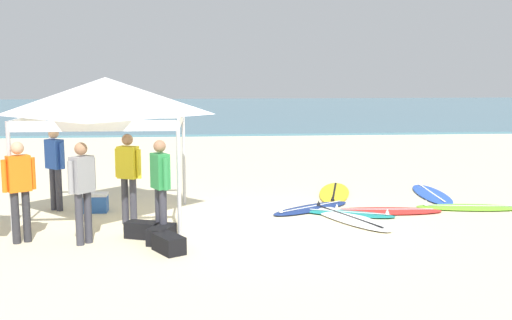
# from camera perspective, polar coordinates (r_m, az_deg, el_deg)

# --- Properties ---
(ground_plane) EXTENTS (80.00, 80.00, 0.00)m
(ground_plane) POSITION_cam_1_polar(r_m,az_deg,el_deg) (11.65, 0.96, -5.94)
(ground_plane) COLOR beige
(sea) EXTENTS (80.00, 36.00, 0.10)m
(sea) POSITION_cam_1_polar(r_m,az_deg,el_deg) (45.09, -3.48, 4.67)
(sea) COLOR teal
(sea) RESTS_ON ground
(canopy_tent) EXTENTS (2.90, 2.90, 2.75)m
(canopy_tent) POSITION_cam_1_polar(r_m,az_deg,el_deg) (11.83, -13.82, 5.74)
(canopy_tent) COLOR #B7B7BC
(canopy_tent) RESTS_ON ground
(surfboard_red) EXTENTS (2.41, 0.83, 0.19)m
(surfboard_red) POSITION_cam_1_polar(r_m,az_deg,el_deg) (12.80, 11.81, -4.65)
(surfboard_red) COLOR red
(surfboard_red) RESTS_ON ground
(surfboard_blue) EXTENTS (0.85, 2.44, 0.19)m
(surfboard_blue) POSITION_cam_1_polar(r_m,az_deg,el_deg) (14.78, 16.05, -3.07)
(surfboard_blue) COLOR blue
(surfboard_blue) RESTS_ON ground
(surfboard_lime) EXTENTS (2.29, 0.90, 0.19)m
(surfboard_lime) POSITION_cam_1_polar(r_m,az_deg,el_deg) (13.61, 19.26, -4.18)
(surfboard_lime) COLOR #7AD12D
(surfboard_lime) RESTS_ON ground
(surfboard_navy) EXTENTS (1.99, 1.59, 0.19)m
(surfboard_navy) POSITION_cam_1_polar(r_m,az_deg,el_deg) (12.82, 5.12, -4.49)
(surfboard_navy) COLOR navy
(surfboard_navy) RESTS_ON ground
(surfboard_yellow) EXTENTS (1.29, 2.63, 0.19)m
(surfboard_yellow) POSITION_cam_1_polar(r_m,az_deg,el_deg) (14.49, 7.30, -3.04)
(surfboard_yellow) COLOR yellow
(surfboard_yellow) RESTS_ON ground
(surfboard_white) EXTENTS (1.59, 2.55, 0.19)m
(surfboard_white) POSITION_cam_1_polar(r_m,az_deg,el_deg) (12.12, 8.53, -5.30)
(surfboard_white) COLOR white
(surfboard_white) RESTS_ON ground
(surfboard_teal) EXTENTS (1.91, 1.17, 0.19)m
(surfboard_teal) POSITION_cam_1_polar(r_m,az_deg,el_deg) (12.43, 8.67, -4.95)
(surfboard_teal) COLOR #19847F
(surfboard_teal) RESTS_ON ground
(person_grey) EXTENTS (0.40, 0.45, 1.71)m
(person_grey) POSITION_cam_1_polar(r_m,az_deg,el_deg) (10.49, -15.88, -2.33)
(person_grey) COLOR #383842
(person_grey) RESTS_ON ground
(person_orange) EXTENTS (0.48, 0.38, 1.71)m
(person_orange) POSITION_cam_1_polar(r_m,az_deg,el_deg) (10.90, -21.19, -2.17)
(person_orange) COLOR #2D2D33
(person_orange) RESTS_ON ground
(person_green) EXTENTS (0.36, 0.50, 1.71)m
(person_green) POSITION_cam_1_polar(r_m,az_deg,el_deg) (10.55, -8.90, -2.05)
(person_green) COLOR #383842
(person_green) RESTS_ON ground
(person_blue) EXTENTS (0.45, 0.40, 1.71)m
(person_blue) POSITION_cam_1_polar(r_m,az_deg,el_deg) (13.22, -18.23, -0.29)
(person_blue) COLOR #383842
(person_blue) RESTS_ON ground
(person_yellow) EXTENTS (0.51, 0.35, 1.71)m
(person_yellow) POSITION_cam_1_polar(r_m,az_deg,el_deg) (11.66, -11.81, -1.14)
(person_yellow) COLOR #383842
(person_yellow) RESTS_ON ground
(gear_bag_near_tent) EXTENTS (0.49, 0.67, 0.28)m
(gear_bag_near_tent) POSITION_cam_1_polar(r_m,az_deg,el_deg) (10.48, -8.79, -6.87)
(gear_bag_near_tent) COLOR black
(gear_bag_near_tent) RESTS_ON ground
(gear_bag_by_pole) EXTENTS (0.58, 0.68, 0.28)m
(gear_bag_by_pole) POSITION_cam_1_polar(r_m,az_deg,el_deg) (9.91, -8.13, -7.73)
(gear_bag_by_pole) COLOR black
(gear_bag_by_pole) RESTS_ON ground
(gear_bag_on_sand) EXTENTS (0.67, 0.51, 0.28)m
(gear_bag_on_sand) POSITION_cam_1_polar(r_m,az_deg,el_deg) (10.83, -10.44, -6.41)
(gear_bag_on_sand) COLOR black
(gear_bag_on_sand) RESTS_ON ground
(cooler_box) EXTENTS (0.50, 0.36, 0.39)m
(cooler_box) POSITION_cam_1_polar(r_m,az_deg,el_deg) (12.97, -14.72, -3.85)
(cooler_box) COLOR #2D60B7
(cooler_box) RESTS_ON ground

